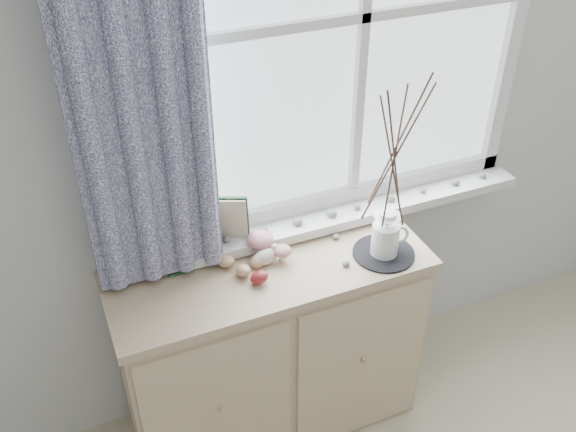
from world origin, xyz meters
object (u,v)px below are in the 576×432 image
at_px(sideboard, 272,349).
at_px(botanical_book, 207,233).
at_px(twig_pitcher, 395,151).
at_px(toadstool_cluster, 266,243).

distance_m(sideboard, botanical_book, 0.60).
bearing_deg(botanical_book, sideboard, -36.91).
height_order(sideboard, twig_pitcher, twig_pitcher).
xyz_separation_m(botanical_book, twig_pitcher, (0.62, -0.21, 0.31)).
relative_size(botanical_book, twig_pitcher, 0.49).
height_order(sideboard, toadstool_cluster, toadstool_cluster).
height_order(sideboard, botanical_book, botanical_book).
relative_size(botanical_book, toadstool_cluster, 2.44).
xyz_separation_m(sideboard, toadstool_cluster, (0.01, 0.08, 0.48)).
xyz_separation_m(toadstool_cluster, twig_pitcher, (0.41, -0.16, 0.39)).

